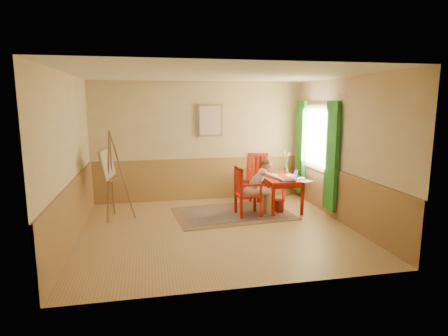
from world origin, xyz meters
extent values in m
cube|color=tan|center=(0.00, 0.00, -0.01)|extent=(5.00, 4.50, 0.02)
cube|color=white|center=(0.00, 0.00, 2.81)|extent=(5.00, 4.50, 0.02)
cube|color=tan|center=(0.00, 2.26, 1.40)|extent=(5.00, 0.02, 2.80)
cube|color=tan|center=(0.00, -2.26, 1.40)|extent=(5.00, 0.02, 2.80)
cube|color=tan|center=(-2.51, 0.00, 1.40)|extent=(0.02, 4.50, 2.80)
cube|color=tan|center=(2.51, 0.00, 1.40)|extent=(0.02, 4.50, 2.80)
cube|color=#A87C44|center=(0.00, 2.23, 0.50)|extent=(5.00, 0.04, 1.00)
cube|color=#A87C44|center=(-2.48, 0.00, 0.50)|extent=(0.04, 4.50, 1.00)
cube|color=#A87C44|center=(2.48, 0.00, 0.50)|extent=(0.04, 4.50, 1.00)
cube|color=white|center=(2.47, 1.10, 1.55)|extent=(0.02, 1.00, 1.30)
cube|color=#957A55|center=(2.45, 1.10, 1.55)|extent=(0.03, 1.12, 1.42)
cube|color=green|center=(2.40, 0.32, 1.25)|extent=(0.08, 0.45, 2.20)
cube|color=green|center=(2.40, 1.88, 1.25)|extent=(0.08, 0.45, 2.20)
cube|color=#957A55|center=(0.25, 2.21, 1.90)|extent=(0.60, 0.04, 0.76)
cube|color=beige|center=(0.25, 2.19, 1.90)|extent=(0.50, 0.02, 0.66)
cube|color=#8C7251|center=(0.51, 0.89, 0.01)|extent=(2.54, 1.82, 0.01)
cube|color=black|center=(0.51, 0.89, 0.01)|extent=(2.10, 1.38, 0.01)
cube|color=#B91B0A|center=(1.59, 1.08, 0.70)|extent=(0.73, 1.21, 0.04)
cube|color=#B91B0A|center=(1.59, 1.08, 0.63)|extent=(0.63, 1.11, 0.10)
cube|color=#B91B0A|center=(1.27, 0.53, 0.34)|extent=(0.06, 0.06, 0.68)
cube|color=#B91B0A|center=(1.90, 0.52, 0.34)|extent=(0.06, 0.06, 0.68)
cube|color=#B91B0A|center=(1.29, 1.63, 0.34)|extent=(0.06, 0.06, 0.68)
cube|color=#B91B0A|center=(1.91, 1.62, 0.34)|extent=(0.06, 0.06, 0.68)
cube|color=#B91B0A|center=(0.79, 0.70, 0.44)|extent=(0.50, 0.48, 0.05)
cube|color=#B91B0A|center=(0.59, 0.49, 0.21)|extent=(0.05, 0.05, 0.42)
cube|color=#B91B0A|center=(1.01, 0.51, 0.21)|extent=(0.05, 0.05, 0.42)
cube|color=#B91B0A|center=(0.57, 0.89, 0.21)|extent=(0.05, 0.05, 0.42)
cube|color=#B91B0A|center=(0.99, 0.91, 0.21)|extent=(0.05, 0.05, 0.42)
cube|color=#B91B0A|center=(0.59, 0.49, 0.74)|extent=(0.05, 0.05, 0.56)
cube|color=#B91B0A|center=(0.57, 0.89, 0.74)|extent=(0.05, 0.05, 0.56)
cube|color=#B91B0A|center=(0.58, 0.69, 1.00)|extent=(0.08, 0.45, 0.06)
cube|color=#B91B0A|center=(0.59, 0.59, 0.73)|extent=(0.03, 0.05, 0.46)
cube|color=#B91B0A|center=(0.58, 0.69, 0.73)|extent=(0.03, 0.05, 0.46)
cube|color=#B91B0A|center=(0.57, 0.79, 0.73)|extent=(0.03, 0.05, 0.46)
cube|color=#B91B0A|center=(0.80, 0.50, 0.69)|extent=(0.42, 0.07, 0.04)
cube|color=#B91B0A|center=(1.00, 0.51, 0.57)|extent=(0.04, 0.04, 0.23)
cube|color=#B91B0A|center=(0.78, 0.90, 0.69)|extent=(0.42, 0.07, 0.04)
cube|color=#B91B0A|center=(0.98, 0.91, 0.57)|extent=(0.04, 0.04, 0.23)
cube|color=#B91B0A|center=(1.39, 1.95, 0.47)|extent=(0.57, 0.58, 0.05)
cube|color=#B91B0A|center=(1.22, 2.21, 0.22)|extent=(0.06, 0.06, 0.44)
cube|color=#B91B0A|center=(1.14, 1.77, 0.22)|extent=(0.06, 0.06, 0.44)
cube|color=#B91B0A|center=(1.64, 2.13, 0.22)|extent=(0.06, 0.06, 0.44)
cube|color=#B91B0A|center=(1.56, 1.69, 0.22)|extent=(0.06, 0.06, 0.44)
cube|color=#B91B0A|center=(1.22, 2.21, 0.79)|extent=(0.06, 0.06, 0.60)
cube|color=#B91B0A|center=(1.64, 2.13, 0.79)|extent=(0.06, 0.06, 0.60)
cube|color=#B91B0A|center=(1.43, 2.17, 1.06)|extent=(0.48, 0.14, 0.07)
cube|color=#B91B0A|center=(1.32, 2.19, 0.78)|extent=(0.05, 0.04, 0.49)
cube|color=#B91B0A|center=(1.43, 2.17, 0.78)|extent=(0.05, 0.04, 0.49)
cube|color=#B91B0A|center=(1.54, 2.15, 0.78)|extent=(0.05, 0.04, 0.49)
cube|color=#B91B0A|center=(1.18, 1.99, 0.73)|extent=(0.13, 0.45, 0.04)
cube|color=#B91B0A|center=(1.14, 1.78, 0.61)|extent=(0.05, 0.05, 0.24)
cube|color=#B91B0A|center=(1.60, 1.91, 0.73)|extent=(0.13, 0.45, 0.04)
cube|color=#B91B0A|center=(1.56, 1.70, 0.61)|extent=(0.05, 0.05, 0.24)
ellipsoid|color=beige|center=(0.82, 0.69, 0.52)|extent=(0.28, 0.34, 0.21)
cylinder|color=beige|center=(1.02, 0.61, 0.51)|extent=(0.42, 0.17, 0.15)
cylinder|color=beige|center=(1.01, 0.78, 0.51)|extent=(0.42, 0.17, 0.15)
cylinder|color=beige|center=(1.21, 0.63, 0.26)|extent=(0.11, 0.11, 0.47)
cylinder|color=beige|center=(1.20, 0.79, 0.26)|extent=(0.11, 0.11, 0.47)
cube|color=beige|center=(1.27, 0.63, 0.03)|extent=(0.20, 0.09, 0.07)
cube|color=beige|center=(1.26, 0.80, 0.03)|extent=(0.20, 0.09, 0.07)
ellipsoid|color=beige|center=(0.96, 0.69, 0.72)|extent=(0.46, 0.29, 0.49)
ellipsoid|color=beige|center=(1.09, 0.70, 0.90)|extent=(0.20, 0.29, 0.17)
sphere|color=beige|center=(1.19, 0.71, 1.05)|extent=(0.20, 0.20, 0.19)
ellipsoid|color=#582F18|center=(1.17, 0.71, 1.11)|extent=(0.18, 0.19, 0.13)
sphere|color=#582F18|center=(1.10, 0.70, 1.10)|extent=(0.10, 0.10, 0.10)
cylinder|color=beige|center=(1.19, 0.57, 0.85)|extent=(0.21, 0.09, 0.14)
cylinder|color=beige|center=(1.40, 0.60, 0.77)|extent=(0.28, 0.15, 0.16)
sphere|color=beige|center=(1.28, 0.57, 0.82)|extent=(0.09, 0.09, 0.08)
sphere|color=beige|center=(1.51, 0.64, 0.73)|extent=(0.07, 0.07, 0.07)
cylinder|color=beige|center=(1.17, 0.84, 0.85)|extent=(0.21, 0.11, 0.14)
cylinder|color=beige|center=(1.38, 0.84, 0.77)|extent=(0.28, 0.12, 0.16)
sphere|color=beige|center=(1.26, 0.86, 0.82)|extent=(0.09, 0.09, 0.08)
sphere|color=beige|center=(1.50, 0.82, 0.73)|extent=(0.07, 0.07, 0.07)
cube|color=#1E2338|center=(1.59, 0.63, 0.73)|extent=(0.34, 0.26, 0.02)
cube|color=#2D3342|center=(1.59, 0.63, 0.73)|extent=(0.30, 0.21, 0.00)
cube|color=#1E2338|center=(1.78, 0.62, 0.85)|extent=(0.09, 0.24, 0.22)
cube|color=#99BFF2|center=(1.77, 0.62, 0.84)|extent=(0.07, 0.20, 0.18)
cube|color=white|center=(1.96, 0.50, 0.72)|extent=(0.32, 0.28, 0.00)
cube|color=white|center=(1.91, 1.16, 0.72)|extent=(0.28, 0.21, 0.00)
cube|color=white|center=(1.50, 1.26, 0.72)|extent=(0.32, 0.30, 0.00)
cube|color=white|center=(1.94, 0.83, 0.72)|extent=(0.27, 0.20, 0.00)
cylinder|color=#3F724C|center=(1.86, 1.41, 0.79)|extent=(0.11, 0.11, 0.14)
cylinder|color=#3F7233|center=(1.86, 1.47, 1.02)|extent=(0.01, 0.12, 0.36)
sphere|color=#728CD8|center=(1.86, 1.52, 1.20)|extent=(0.07, 0.07, 0.05)
cylinder|color=#3F7233|center=(1.83, 1.39, 1.03)|extent=(0.08, 0.06, 0.38)
sphere|color=pink|center=(1.80, 1.36, 1.22)|extent=(0.05, 0.05, 0.04)
cylinder|color=#3F7233|center=(1.88, 1.42, 0.98)|extent=(0.04, 0.03, 0.28)
sphere|color=pink|center=(1.89, 1.43, 1.12)|extent=(0.06, 0.06, 0.04)
cylinder|color=#3F7233|center=(1.82, 1.38, 1.01)|extent=(0.10, 0.08, 0.35)
sphere|color=#728CD8|center=(1.78, 1.34, 1.19)|extent=(0.07, 0.07, 0.05)
cylinder|color=#3F7233|center=(1.91, 1.43, 0.99)|extent=(0.10, 0.04, 0.31)
sphere|color=pink|center=(1.95, 1.44, 1.15)|extent=(0.06, 0.06, 0.05)
cylinder|color=#3F7233|center=(1.89, 1.42, 1.00)|extent=(0.06, 0.03, 0.32)
sphere|color=pink|center=(1.91, 1.43, 1.16)|extent=(0.06, 0.06, 0.04)
cylinder|color=#3F7233|center=(1.91, 1.43, 1.02)|extent=(0.10, 0.06, 0.36)
sphere|color=#728CD8|center=(1.95, 1.46, 1.20)|extent=(0.06, 0.06, 0.04)
cylinder|color=#A02E1E|center=(1.48, 0.81, 0.14)|extent=(0.34, 0.34, 0.27)
cylinder|color=brown|center=(-1.97, 0.92, 0.89)|extent=(0.13, 0.32, 1.79)
cylinder|color=brown|center=(-1.93, 1.21, 0.89)|extent=(0.04, 0.33, 1.79)
cylinder|color=brown|center=(-1.71, 1.03, 0.89)|extent=(0.47, 0.10, 1.79)
cylinder|color=brown|center=(-1.98, 1.07, 0.82)|extent=(0.10, 0.50, 0.03)
cube|color=brown|center=(-1.92, 1.06, 0.82)|extent=(0.14, 0.54, 0.03)
cube|color=#957A55|center=(-2.00, 1.07, 1.13)|extent=(0.25, 0.80, 0.59)
cube|color=beige|center=(-1.98, 1.07, 1.13)|extent=(0.20, 0.72, 0.51)
camera|label=1|loc=(-1.19, -6.51, 2.33)|focal=30.01mm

